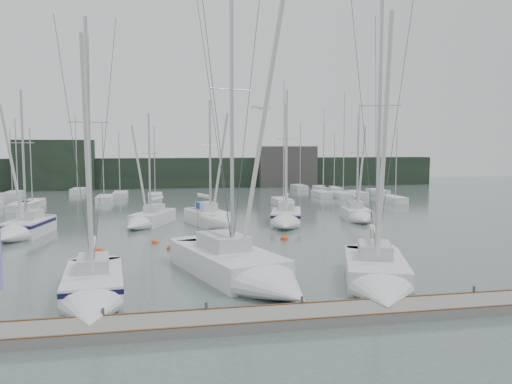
# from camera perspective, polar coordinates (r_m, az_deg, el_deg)

# --- Properties ---
(ground) EXTENTS (160.00, 160.00, 0.00)m
(ground) POSITION_cam_1_polar(r_m,az_deg,el_deg) (24.89, -1.91, -10.95)
(ground) COLOR #4D5E5A
(ground) RESTS_ON ground
(dock) EXTENTS (24.00, 2.00, 0.40)m
(dock) POSITION_cam_1_polar(r_m,az_deg,el_deg) (20.15, 0.41, -14.30)
(dock) COLOR slate
(dock) RESTS_ON ground
(far_treeline) EXTENTS (90.00, 4.00, 5.00)m
(far_treeline) POSITION_cam_1_polar(r_m,az_deg,el_deg) (85.81, -8.48, 2.20)
(far_treeline) COLOR black
(far_treeline) RESTS_ON ground
(far_building_left) EXTENTS (12.00, 3.00, 8.00)m
(far_building_left) POSITION_cam_1_polar(r_m,az_deg,el_deg) (85.23, -22.01, 2.86)
(far_building_left) COLOR black
(far_building_left) RESTS_ON ground
(far_building_right) EXTENTS (10.00, 3.00, 7.00)m
(far_building_right) POSITION_cam_1_polar(r_m,az_deg,el_deg) (86.47, 3.59, 2.93)
(far_building_right) COLOR #403D3B
(far_building_right) RESTS_ON ground
(mast_forest) EXTENTS (54.09, 24.38, 14.61)m
(mast_forest) POSITION_cam_1_polar(r_m,az_deg,el_deg) (66.38, -7.07, -0.42)
(mast_forest) COLOR silver
(mast_forest) RESTS_ON ground
(sailboat_near_left) EXTENTS (3.39, 8.92, 13.56)m
(sailboat_near_left) POSITION_cam_1_polar(r_m,az_deg,el_deg) (23.45, -18.19, -10.86)
(sailboat_near_left) COLOR silver
(sailboat_near_left) RESTS_ON ground
(sailboat_near_center) EXTENTS (6.91, 11.88, 16.87)m
(sailboat_near_center) POSITION_cam_1_polar(r_m,az_deg,el_deg) (25.33, -0.72, -9.22)
(sailboat_near_center) COLOR silver
(sailboat_near_center) RESTS_ON ground
(sailboat_near_right) EXTENTS (5.75, 9.37, 15.17)m
(sailboat_near_right) POSITION_cam_1_polar(r_m,az_deg,el_deg) (25.01, 13.85, -9.69)
(sailboat_near_right) COLOR silver
(sailboat_near_right) RESTS_ON ground
(sailboat_mid_a) EXTENTS (3.66, 7.34, 12.03)m
(sailboat_mid_a) POSITION_cam_1_polar(r_m,az_deg,el_deg) (42.04, -25.23, -3.93)
(sailboat_mid_a) COLOR silver
(sailboat_mid_a) RESTS_ON ground
(sailboat_mid_b) EXTENTS (5.01, 7.56, 10.58)m
(sailboat_mid_b) POSITION_cam_1_polar(r_m,az_deg,el_deg) (44.39, -12.51, -3.22)
(sailboat_mid_b) COLOR silver
(sailboat_mid_b) RESTS_ON ground
(sailboat_mid_c) EXTENTS (4.72, 7.42, 11.69)m
(sailboat_mid_c) POSITION_cam_1_polar(r_m,az_deg,el_deg) (43.39, -4.66, -3.20)
(sailboat_mid_c) COLOR silver
(sailboat_mid_c) RESTS_ON ground
(sailboat_mid_d) EXTENTS (4.59, 8.15, 12.72)m
(sailboat_mid_d) POSITION_cam_1_polar(r_m,az_deg,el_deg) (43.82, 3.44, -3.11)
(sailboat_mid_d) COLOR silver
(sailboat_mid_d) RESTS_ON ground
(sailboat_mid_e) EXTENTS (3.31, 6.57, 10.62)m
(sailboat_mid_e) POSITION_cam_1_polar(r_m,az_deg,el_deg) (47.43, 11.65, -2.67)
(sailboat_mid_e) COLOR silver
(sailboat_mid_e) RESTS_ON ground
(buoy_a) EXTENTS (0.58, 0.58, 0.58)m
(buoy_a) POSITION_cam_1_polar(r_m,az_deg,el_deg) (34.50, -9.72, -6.45)
(buoy_a) COLOR #CF4112
(buoy_a) RESTS_ON ground
(buoy_b) EXTENTS (0.64, 0.64, 0.64)m
(buoy_b) POSITION_cam_1_polar(r_m,az_deg,el_deg) (37.50, 3.28, -5.45)
(buoy_b) COLOR #CF4112
(buoy_b) RESTS_ON ground
(buoy_c) EXTENTS (0.50, 0.50, 0.50)m
(buoy_c) POSITION_cam_1_polar(r_m,az_deg,el_deg) (34.86, -17.46, -6.50)
(buoy_c) COLOR #CF4112
(buoy_c) RESTS_ON ground
(seagull) EXTENTS (1.06, 0.52, 0.21)m
(seagull) POSITION_cam_1_polar(r_m,az_deg,el_deg) (27.37, 0.58, 9.61)
(seagull) COLOR white
(seagull) RESTS_ON ground
(buoy_d) EXTENTS (0.49, 0.49, 0.49)m
(buoy_d) POSITION_cam_1_polar(r_m,az_deg,el_deg) (36.86, -11.47, -5.73)
(buoy_d) COLOR #CF4112
(buoy_d) RESTS_ON ground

